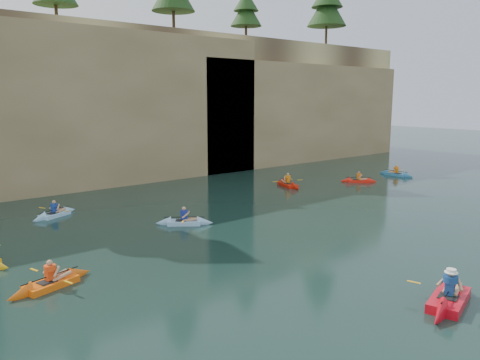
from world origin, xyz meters
TOP-DOWN VIEW (x-y plane):
  - ground at (0.00, 0.00)m, footprint 160.00×160.00m
  - cliff at (0.00, 30.00)m, footprint 70.00×16.00m
  - cliff_slab_center at (2.00, 22.60)m, footprint 24.00×2.40m
  - cliff_slab_east at (22.00, 22.60)m, footprint 26.00×2.40m
  - sea_cave_center at (-4.00, 21.95)m, footprint 3.50×1.00m
  - sea_cave_east at (10.00, 21.95)m, footprint 5.00×1.00m
  - main_kayaker at (0.78, -3.00)m, footprint 3.91×2.50m
  - kayaker_orange at (-8.34, 6.22)m, footprint 3.22×2.30m
  - kayaker_ltblue_near at (-0.58, 10.02)m, footprint 2.73×2.30m
  - kayaker_red_far at (10.74, 13.94)m, footprint 2.31×3.37m
  - kayaker_ltblue_mid at (-5.10, 15.83)m, footprint 2.94×2.04m
  - kayaker_blue_east at (20.90, 11.61)m, footprint 2.23×3.16m
  - kayaker_extra_east at (16.03, 11.71)m, footprint 2.34×2.40m

SIDE VIEW (x-z plane):
  - ground at x=0.00m, z-range 0.00..0.00m
  - kayaker_extra_east at x=16.03m, z-range -0.39..0.64m
  - kayaker_blue_east at x=20.90m, z-range -0.42..0.70m
  - kayaker_ltblue_mid at x=-5.10m, z-range -0.42..0.70m
  - kayaker_ltblue_near at x=-0.58m, z-range -0.43..0.71m
  - kayaker_orange at x=-8.34m, z-range -0.45..0.75m
  - kayaker_red_far at x=10.74m, z-range -0.46..0.76m
  - main_kayaker at x=0.78m, z-range -0.52..0.90m
  - sea_cave_center at x=-4.00m, z-range 0.00..3.20m
  - sea_cave_east at x=10.00m, z-range 0.00..4.50m
  - cliff_slab_east at x=22.00m, z-range 0.00..9.84m
  - cliff_slab_center at x=2.00m, z-range 0.00..11.40m
  - cliff at x=0.00m, z-range 0.00..12.00m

